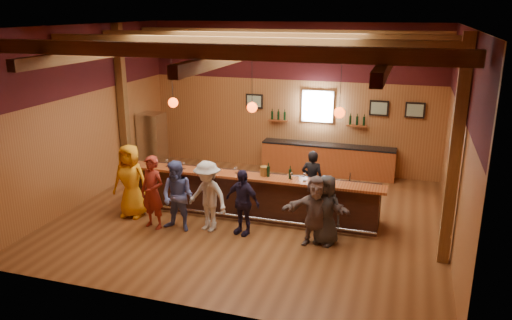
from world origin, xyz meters
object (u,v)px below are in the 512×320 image
at_px(customer_redvest, 153,192).
at_px(customer_brown, 316,211).
at_px(ice_bucket, 264,171).
at_px(bar_counter, 255,194).
at_px(customer_denim, 178,196).
at_px(bartender, 312,180).
at_px(customer_white, 208,196).
at_px(bottle_a, 268,171).
at_px(customer_dark, 326,210).
at_px(customer_navy, 242,202).
at_px(back_bar_cabinet, 327,160).
at_px(stainless_fridge, 152,142).
at_px(customer_orange, 131,181).

height_order(customer_redvest, customer_brown, customer_redvest).
relative_size(customer_brown, ice_bucket, 7.06).
relative_size(bar_counter, ice_bucket, 28.75).
height_order(customer_denim, bartender, customer_denim).
height_order(customer_white, bottle_a, customer_white).
xyz_separation_m(customer_redvest, customer_brown, (3.73, 0.25, -0.08)).
bearing_deg(customer_dark, customer_navy, -162.53).
height_order(customer_brown, bartender, customer_brown).
height_order(back_bar_cabinet, customer_redvest, customer_redvest).
xyz_separation_m(customer_denim, ice_bucket, (1.69, 1.16, 0.40)).
relative_size(stainless_fridge, customer_dark, 1.17).
distance_m(bartender, ice_bucket, 1.46).
bearing_deg(bar_counter, customer_dark, -29.11).
distance_m(stainless_fridge, customer_navy, 5.51).
bearing_deg(customer_denim, ice_bucket, 40.37).
xyz_separation_m(customer_navy, bartender, (1.19, 1.90, 0.01)).
distance_m(customer_orange, customer_redvest, 0.93).
relative_size(customer_denim, customer_brown, 1.06).
xyz_separation_m(customer_white, customer_dark, (2.65, 0.13, -0.05)).
bearing_deg(stainless_fridge, customer_denim, -54.58).
distance_m(customer_brown, bartender, 2.01).
bearing_deg(customer_navy, customer_redvest, -154.40).
distance_m(back_bar_cabinet, customer_redvest, 5.94).
distance_m(customer_orange, customer_denim, 1.49).
height_order(customer_white, customer_brown, customer_white).
distance_m(customer_navy, bartender, 2.25).
xyz_separation_m(bartender, bottle_a, (-0.84, -1.05, 0.48)).
height_order(ice_bucket, bottle_a, bottle_a).
bearing_deg(bartender, customer_redvest, 36.90).
bearing_deg(back_bar_cabinet, stainless_fridge, -168.07).
height_order(customer_orange, customer_redvest, customer_orange).
distance_m(bar_counter, customer_denim, 1.99).
height_order(customer_denim, ice_bucket, customer_denim).
height_order(customer_navy, ice_bucket, customer_navy).
xyz_separation_m(customer_redvest, bartender, (3.25, 2.20, -0.10)).
relative_size(customer_navy, customer_brown, 0.98).
relative_size(stainless_fridge, customer_denim, 1.10).
xyz_separation_m(customer_orange, customer_brown, (4.55, -0.17, -0.13)).
relative_size(back_bar_cabinet, stainless_fridge, 2.22).
height_order(bartender, ice_bucket, bartender).
bearing_deg(customer_denim, bar_counter, 51.13).
distance_m(stainless_fridge, customer_denim, 4.72).
bearing_deg(customer_denim, customer_white, 22.43).
xyz_separation_m(stainless_fridge, customer_white, (3.38, -3.65, -0.08)).
xyz_separation_m(bar_counter, stainless_fridge, (-4.12, 2.45, 0.38)).
xyz_separation_m(customer_navy, customer_dark, (1.85, 0.06, 0.02)).
bearing_deg(customer_orange, bottle_a, 11.44).
relative_size(customer_orange, customer_white, 1.09).
distance_m(stainless_fridge, customer_orange, 3.69).
relative_size(back_bar_cabinet, bartender, 2.62).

